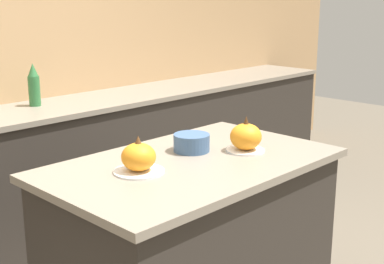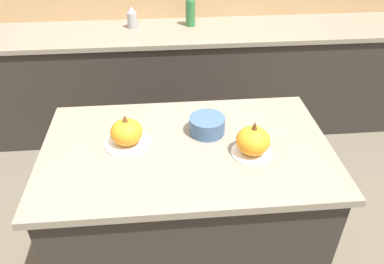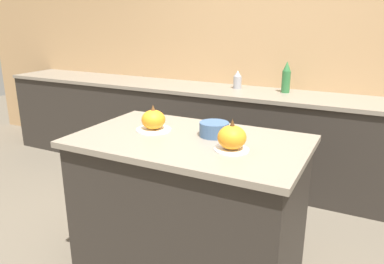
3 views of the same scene
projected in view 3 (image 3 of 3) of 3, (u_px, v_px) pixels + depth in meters
The scene contains 8 objects.
wall_back at pixel (277, 50), 3.59m from camera, with size 8.00×0.06×2.50m.
kitchen_island at pixel (189, 209), 2.25m from camera, with size 1.32×0.80×0.90m.
back_counter at pixel (263, 139), 3.54m from camera, with size 6.00×0.60×0.89m.
pumpkin_cake_left at pixel (153, 121), 2.26m from camera, with size 0.21×0.21×0.16m.
pumpkin_cake_right at pixel (232, 138), 1.91m from camera, with size 0.18×0.18×0.17m.
bottle_tall at pixel (286, 78), 3.39m from camera, with size 0.08×0.08×0.28m.
bottle_short at pixel (237, 80), 3.60m from camera, with size 0.08×0.08×0.17m.
mixing_bowl at pixel (214, 129), 2.15m from camera, with size 0.17×0.17×0.08m.
Camera 3 is at (0.93, -1.79, 1.56)m, focal length 35.00 mm.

